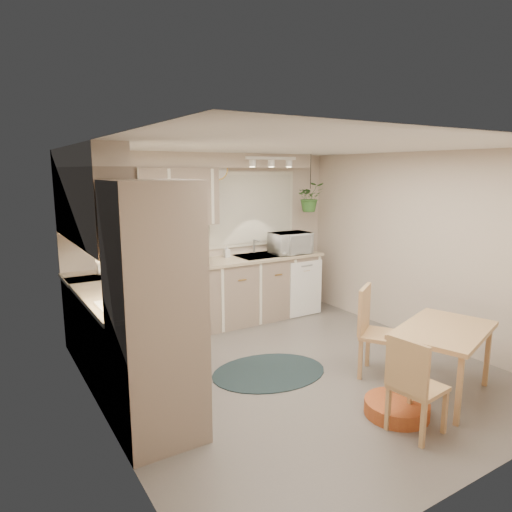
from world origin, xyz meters
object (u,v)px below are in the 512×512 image
object	(u,v)px
chair_left	(418,384)
braided_rug	(269,372)
microwave	(290,241)
pet_bed	(397,408)
dining_table	(441,361)
chair_back	(383,333)

from	to	relation	value
chair_left	braided_rug	size ratio (longest dim) A/B	0.67
chair_left	microwave	xyz separation A→B (m)	(0.98, 3.15, 0.71)
braided_rug	microwave	bearing A→B (deg)	48.04
chair_left	braided_rug	xyz separation A→B (m)	(-0.42, 1.60, -0.42)
chair_left	pet_bed	xyz separation A→B (m)	(0.07, 0.26, -0.36)
dining_table	pet_bed	world-z (taller)	dining_table
chair_back	dining_table	bearing A→B (deg)	74.13
chair_left	chair_back	bearing A→B (deg)	141.35
pet_bed	chair_back	bearing A→B (deg)	52.99
dining_table	chair_left	bearing A→B (deg)	-156.99
chair_back	microwave	bearing A→B (deg)	-133.30
chair_back	pet_bed	bearing A→B (deg)	20.20
chair_back	braided_rug	xyz separation A→B (m)	(-0.98, 0.69, -0.48)
pet_bed	microwave	xyz separation A→B (m)	(0.90, 2.89, 1.07)
chair_left	pet_bed	distance (m)	0.45
dining_table	chair_back	world-z (taller)	chair_back
pet_bed	braided_rug	bearing A→B (deg)	110.28
dining_table	braided_rug	xyz separation A→B (m)	(-1.16, 1.29, -0.34)
dining_table	microwave	bearing A→B (deg)	85.25
dining_table	chair_left	world-z (taller)	chair_left
dining_table	braided_rug	distance (m)	1.77
braided_rug	microwave	xyz separation A→B (m)	(1.40, 1.55, 1.13)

